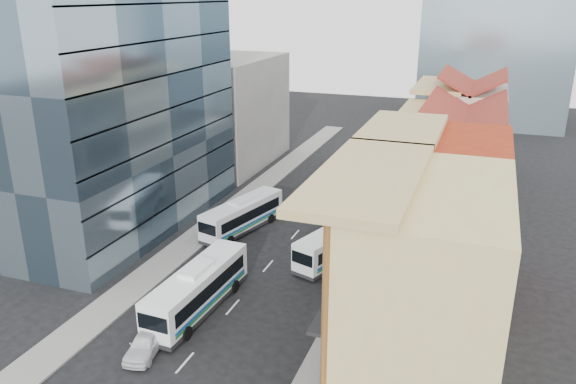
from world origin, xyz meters
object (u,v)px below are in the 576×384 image
at_px(office_tower, 110,72).
at_px(sedan_left, 146,343).
at_px(shophouse_tan, 429,286).
at_px(bus_right, 337,242).
at_px(bus_left_near, 198,288).
at_px(bus_left_far, 242,215).

xyz_separation_m(office_tower, sedan_left, (14.15, -17.91, -14.27)).
xyz_separation_m(shophouse_tan, bus_right, (-8.90, 13.36, -4.40)).
xyz_separation_m(office_tower, bus_left_near, (14.83, -12.14, -13.24)).
bearing_deg(bus_left_near, sedan_left, -94.07).
bearing_deg(shophouse_tan, bus_left_far, 139.65).
relative_size(office_tower, bus_right, 3.00).
bearing_deg(bus_left_near, shophouse_tan, -3.95).
xyz_separation_m(bus_left_near, bus_left_far, (-2.97, 14.40, -0.12)).
relative_size(office_tower, bus_left_near, 2.73).
bearing_deg(shophouse_tan, bus_right, 123.67).
height_order(shophouse_tan, sedan_left, shophouse_tan).
xyz_separation_m(bus_left_near, sedan_left, (-0.68, -5.77, -1.03)).
relative_size(shophouse_tan, office_tower, 0.47).
height_order(bus_left_near, bus_left_far, bus_left_near).
bearing_deg(bus_left_far, bus_left_near, -64.11).
height_order(bus_left_near, sedan_left, bus_left_near).
bearing_deg(office_tower, sedan_left, -51.69).
relative_size(shophouse_tan, sedan_left, 3.27).
height_order(shophouse_tan, office_tower, office_tower).
distance_m(shophouse_tan, bus_right, 16.64).
bearing_deg(bus_right, sedan_left, -95.85).
distance_m(bus_left_near, bus_right, 13.61).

